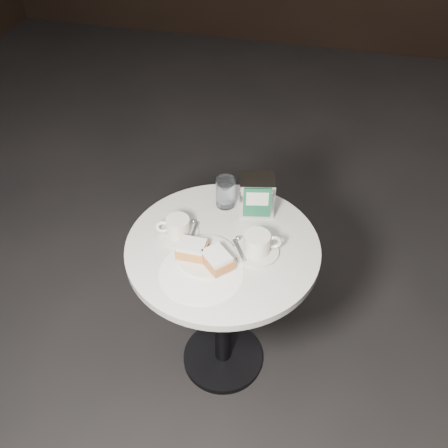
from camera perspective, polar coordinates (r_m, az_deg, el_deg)
ground at (r=2.38m, az=-0.12°, el=-15.11°), size 7.00×7.00×0.00m
cafe_table at (r=1.93m, az=-0.14°, el=-6.54°), size 0.70×0.70×0.74m
sugar_spill at (r=1.70m, az=-2.62°, el=-5.59°), size 0.32×0.32×0.00m
beignet_plate at (r=1.72m, az=-2.11°, el=-3.58°), size 0.25×0.25×0.07m
coffee_cup_left at (r=1.81m, az=-5.31°, el=-0.48°), size 0.18×0.18×0.08m
coffee_cup_right at (r=1.74m, az=3.82°, el=-2.41°), size 0.20×0.20×0.08m
water_glass_left at (r=1.91m, az=0.18°, el=3.61°), size 0.09×0.09×0.12m
water_glass_right at (r=1.89m, az=4.38°, el=2.68°), size 0.08×0.08×0.11m
napkin_dispenser at (r=1.88m, az=3.77°, el=3.36°), size 0.15×0.13×0.15m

